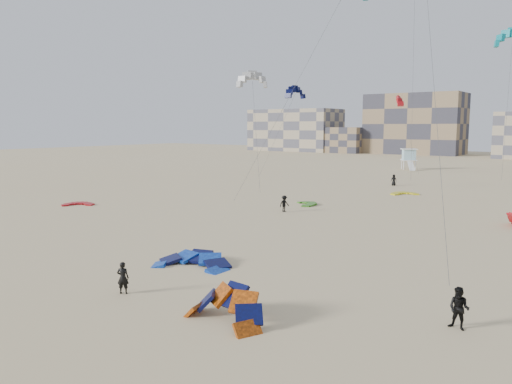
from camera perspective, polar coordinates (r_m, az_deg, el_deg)
The scene contains 17 objects.
ground at distance 28.37m, azimuth -13.13°, elevation -9.74°, with size 320.00×320.00×0.00m, color #C9B487.
kite_ground_blue at distance 30.49m, azimuth -7.35°, elevation -8.38°, with size 4.68×4.79×1.21m, color blue, non-canonical shape.
kite_ground_orange at distance 22.16m, azimuth -3.59°, elevation -14.56°, with size 3.85×3.12×2.35m, color #F55F0D, non-canonical shape.
kite_ground_red at distance 56.30m, azimuth -19.66°, elevation -1.42°, with size 2.92×3.09×0.41m, color red, non-canonical shape.
kite_ground_green at distance 53.57m, azimuth 5.78°, elevation -1.46°, with size 2.82×2.99×0.44m, color #428725, non-canonical shape.
kite_ground_yellow at distance 63.95m, azimuth 16.60°, elevation -0.27°, with size 3.08×3.24×0.40m, color gold, non-canonical shape.
kitesurfer_main at distance 26.12m, azimuth -14.97°, elevation -9.45°, with size 0.60×0.39×1.63m, color black.
kitesurfer_b at distance 22.63m, azimuth 22.19°, elevation -12.22°, with size 0.87×0.68×1.79m, color black.
kitesurfer_c at distance 48.84m, azimuth 3.25°, elevation -1.34°, with size 1.05×0.60×1.62m, color black.
kitesurfer_e at distance 72.98m, azimuth 15.47°, elevation 1.33°, with size 0.78×0.51×1.60m, color black.
kite_fly_grey at distance 60.68m, azimuth -0.41°, elevation 12.56°, with size 6.46×6.45×13.83m.
kite_fly_navy at distance 83.20m, azimuth 4.52°, elevation 11.16°, with size 4.63×14.36×13.96m.
kite_fly_red at distance 79.99m, azimuth 16.12°, elevation 9.86°, with size 4.55×4.52×12.25m.
lifeguard_tower_far at distance 101.03m, azimuth 17.05°, elevation 3.60°, with size 3.89×6.05×4.03m.
condo_west_a at distance 173.21m, azimuth 4.50°, elevation 7.06°, with size 30.00×15.00×14.00m, color tan.
condo_west_b at distance 159.83m, azimuth 17.70°, elevation 7.41°, with size 28.00×14.00×18.00m, color #877051.
condo_fill_left at distance 161.89m, azimuth 10.19°, elevation 5.87°, with size 12.00×10.00×8.00m, color #877051.
Camera 1 is at (20.64, -17.60, 8.32)m, focal length 35.00 mm.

